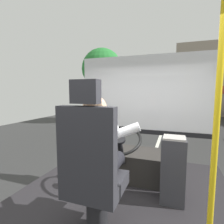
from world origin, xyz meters
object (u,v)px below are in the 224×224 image
object	(u,v)px
handrail_pole	(217,115)
driver_seat	(93,172)
fare_box	(173,170)
bus_driver	(98,148)
parked_car_green	(213,103)
steering_console	(127,162)

from	to	relation	value
handrail_pole	driver_seat	bearing A→B (deg)	-170.71
handrail_pole	fare_box	xyz separation A→B (m)	(-0.28, 0.61, -0.72)
driver_seat	bus_driver	distance (m)	0.21
handrail_pole	parked_car_green	bearing A→B (deg)	79.96
driver_seat	bus_driver	xyz separation A→B (m)	(-0.00, 0.11, 0.18)
handrail_pole	parked_car_green	distance (m)	22.64
bus_driver	steering_console	size ratio (longest dim) A/B	0.67
bus_driver	parked_car_green	bearing A→B (deg)	77.68
steering_console	parked_car_green	world-z (taller)	steering_console
parked_car_green	handrail_pole	bearing A→B (deg)	-100.04
handrail_pole	parked_car_green	world-z (taller)	handrail_pole
driver_seat	bus_driver	bearing A→B (deg)	90.00
bus_driver	handrail_pole	xyz separation A→B (m)	(0.93, 0.04, 0.33)
parked_car_green	driver_seat	bearing A→B (deg)	-102.26
steering_console	parked_car_green	distance (m)	21.79
bus_driver	steering_console	distance (m)	1.20
bus_driver	fare_box	bearing A→B (deg)	45.27
bus_driver	fare_box	xyz separation A→B (m)	(0.65, 0.65, -0.39)
steering_console	parked_car_green	xyz separation A→B (m)	(4.87, 21.24, -0.24)
bus_driver	driver_seat	bearing A→B (deg)	-90.00
driver_seat	parked_car_green	distance (m)	22.95
handrail_pole	bus_driver	bearing A→B (deg)	-177.54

